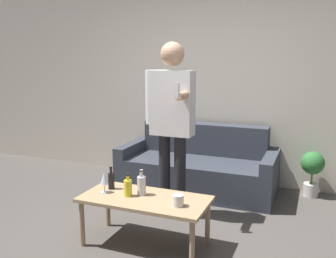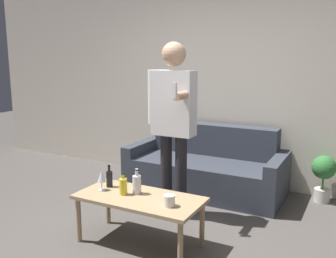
{
  "view_description": "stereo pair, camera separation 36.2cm",
  "coord_description": "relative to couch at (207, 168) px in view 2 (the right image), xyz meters",
  "views": [
    {
      "loc": [
        1.27,
        -2.54,
        1.64
      ],
      "look_at": [
        -0.06,
        0.75,
        0.95
      ],
      "focal_mm": 40.0,
      "sensor_mm": 36.0,
      "label": 1
    },
    {
      "loc": [
        1.6,
        -2.39,
        1.64
      ],
      "look_at": [
        -0.06,
        0.75,
        0.95
      ],
      "focal_mm": 40.0,
      "sensor_mm": 36.0,
      "label": 2
    }
  ],
  "objects": [
    {
      "name": "wine_glass_near",
      "position": [
        -0.38,
        -1.59,
        0.29
      ],
      "size": [
        0.08,
        0.08,
        0.19
      ],
      "color": "silver",
      "rests_on": "coffee_table"
    },
    {
      "name": "couch",
      "position": [
        0.0,
        0.0,
        0.0
      ],
      "size": [
        1.89,
        0.86,
        0.8
      ],
      "color": "#383D47",
      "rests_on": "ground_plane"
    },
    {
      "name": "bottle_green",
      "position": [
        -0.15,
        -1.58,
        0.24
      ],
      "size": [
        0.07,
        0.07,
        0.2
      ],
      "color": "yellow",
      "rests_on": "coffee_table"
    },
    {
      "name": "cup_on_table",
      "position": [
        0.33,
        -1.63,
        0.21
      ],
      "size": [
        0.09,
        0.09,
        0.1
      ],
      "color": "white",
      "rests_on": "coffee_table"
    },
    {
      "name": "bottle_orange",
      "position": [
        -0.05,
        -1.51,
        0.25
      ],
      "size": [
        0.08,
        0.08,
        0.23
      ],
      "color": "silver",
      "rests_on": "coffee_table"
    },
    {
      "name": "coffee_table",
      "position": [
        0.0,
        -1.56,
        0.11
      ],
      "size": [
        1.11,
        0.53,
        0.44
      ],
      "color": "tan",
      "rests_on": "ground_plane"
    },
    {
      "name": "ground_plane",
      "position": [
        0.06,
        -1.78,
        -0.28
      ],
      "size": [
        16.0,
        16.0,
        0.0
      ],
      "primitive_type": "plane",
      "color": "#514C47"
    },
    {
      "name": "potted_plant",
      "position": [
        1.32,
        0.26,
        0.06
      ],
      "size": [
        0.27,
        0.27,
        0.54
      ],
      "color": "silver",
      "rests_on": "ground_plane"
    },
    {
      "name": "bottle_dark",
      "position": [
        -0.38,
        -1.48,
        0.24
      ],
      "size": [
        0.06,
        0.06,
        0.21
      ],
      "color": "black",
      "rests_on": "coffee_table"
    },
    {
      "name": "person_standing_front",
      "position": [
        -0.02,
        -0.88,
        0.78
      ],
      "size": [
        0.5,
        0.45,
        1.78
      ],
      "color": "#232328",
      "rests_on": "ground_plane"
    },
    {
      "name": "wall_back",
      "position": [
        0.06,
        0.46,
        1.07
      ],
      "size": [
        8.0,
        0.06,
        2.7
      ],
      "color": "beige",
      "rests_on": "ground_plane"
    }
  ]
}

